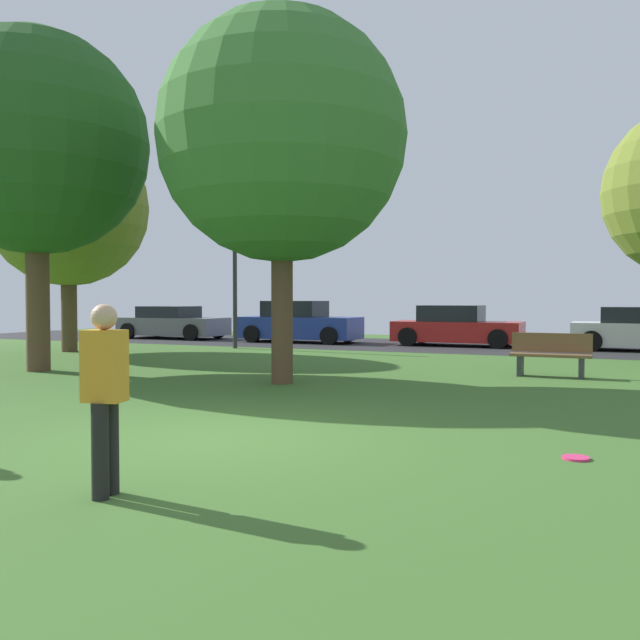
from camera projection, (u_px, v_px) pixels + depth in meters
ground_plane at (220, 437)px, 7.87m from camera, size 44.00×44.00×0.00m
road_strip at (479, 347)px, 22.50m from camera, size 44.00×6.40×0.01m
birch_tree_lone at (282, 138)px, 12.68m from camera, size 4.72×4.72×7.02m
oak_tree_center at (68, 207)px, 20.45m from camera, size 4.84×4.84×6.84m
maple_tree_near at (36, 144)px, 14.88m from camera, size 4.95×4.95×7.55m
person_thrower at (105, 392)px, 5.47m from camera, size 0.36×0.30×1.57m
frisbee_disc at (576, 458)px, 6.77m from camera, size 0.27×0.27×0.03m
parked_car_grey at (172, 323)px, 27.32m from camera, size 4.34×2.11×1.31m
parked_car_blue at (299, 324)px, 24.94m from camera, size 4.41×1.98×1.54m
parked_car_red at (456, 327)px, 23.08m from camera, size 4.30×2.01×1.39m
park_bench at (551, 354)px, 13.92m from camera, size 1.60×0.45×0.90m
street_lamp_post at (235, 279)px, 21.85m from camera, size 0.14×0.14×4.50m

